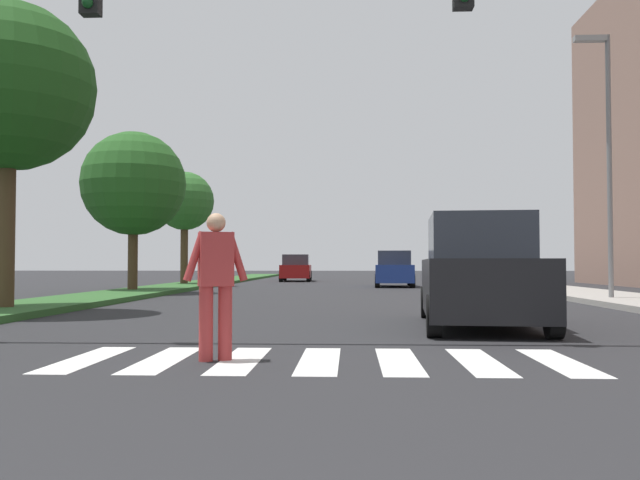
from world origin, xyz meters
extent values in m
plane|color=#262628|center=(0.00, 30.00, 0.00)|extent=(140.00, 140.00, 0.00)
cube|color=silver|center=(-2.70, 7.40, 0.00)|extent=(0.45, 2.20, 0.01)
cube|color=silver|center=(-1.80, 7.40, 0.00)|extent=(0.45, 2.20, 0.01)
cube|color=silver|center=(-0.90, 7.40, 0.00)|extent=(0.45, 2.20, 0.01)
cube|color=silver|center=(0.00, 7.40, 0.00)|extent=(0.45, 2.20, 0.01)
cube|color=silver|center=(0.90, 7.40, 0.00)|extent=(0.45, 2.20, 0.01)
cube|color=silver|center=(1.80, 7.40, 0.00)|extent=(0.45, 2.20, 0.01)
cube|color=silver|center=(2.70, 7.40, 0.00)|extent=(0.45, 2.20, 0.01)
cube|color=#2D5B28|center=(-7.26, 28.00, 0.07)|extent=(2.49, 64.00, 0.15)
cylinder|color=#4C3823|center=(-7.27, 14.26, 2.05)|extent=(0.36, 0.36, 3.79)
sphere|color=#1E4C19|center=(-7.27, 14.26, 5.08)|extent=(3.78, 3.78, 3.78)
cylinder|color=#4C3823|center=(-7.71, 24.27, 1.53)|extent=(0.36, 0.36, 2.77)
sphere|color=#23561E|center=(-7.71, 24.27, 4.07)|extent=(3.85, 3.85, 3.85)
cylinder|color=#4C3823|center=(-7.68, 31.85, 1.72)|extent=(0.36, 0.36, 3.13)
sphere|color=#2D6628|center=(-7.68, 31.85, 4.13)|extent=(2.84, 2.84, 2.84)
cube|color=#9E9991|center=(8.22, 28.00, 0.07)|extent=(3.00, 64.00, 0.15)
sphere|color=#0F3F19|center=(-3.40, 9.02, 4.84)|extent=(0.16, 0.16, 0.16)
cylinder|color=slate|center=(7.72, 19.10, 3.90)|extent=(0.14, 0.14, 7.50)
cube|color=gray|center=(7.22, 19.10, 7.55)|extent=(0.90, 0.24, 0.16)
cylinder|color=#B23333|center=(-1.09, 7.38, 0.42)|extent=(0.21, 0.21, 0.85)
cylinder|color=#B23333|center=(-1.29, 7.30, 0.42)|extent=(0.21, 0.21, 0.85)
cube|color=#B23333|center=(-1.19, 7.34, 1.16)|extent=(0.44, 0.36, 0.62)
cylinder|color=#B23333|center=(-0.96, 7.43, 1.19)|extent=(0.28, 0.18, 0.58)
cylinder|color=#B23333|center=(-1.41, 7.25, 1.19)|extent=(0.28, 0.18, 0.58)
sphere|color=tan|center=(-1.19, 7.34, 1.58)|extent=(0.29, 0.29, 0.22)
cube|color=black|center=(2.63, 11.66, 0.70)|extent=(2.27, 4.74, 0.96)
cube|color=#2D333D|center=(2.64, 11.89, 1.58)|extent=(1.87, 2.66, 0.79)
cylinder|color=black|center=(3.34, 9.75, 0.32)|extent=(0.27, 0.66, 0.64)
cylinder|color=black|center=(1.61, 9.89, 0.32)|extent=(0.27, 0.66, 0.64)
cylinder|color=black|center=(3.64, 13.43, 0.32)|extent=(0.27, 0.66, 0.64)
cylinder|color=black|center=(1.91, 13.58, 0.32)|extent=(0.27, 0.66, 0.64)
cube|color=navy|center=(2.42, 31.84, 0.63)|extent=(1.93, 4.21, 0.82)
cube|color=#2D333D|center=(2.43, 32.05, 1.37)|extent=(1.62, 1.93, 0.67)
cylinder|color=black|center=(3.14, 30.19, 0.32)|extent=(0.25, 0.65, 0.64)
cylinder|color=black|center=(1.56, 30.26, 0.32)|extent=(0.25, 0.65, 0.64)
cylinder|color=black|center=(3.29, 33.42, 0.32)|extent=(0.25, 0.65, 0.64)
cylinder|color=black|center=(1.71, 33.49, 0.32)|extent=(0.25, 0.65, 0.64)
cube|color=maroon|center=(-3.03, 41.38, 0.61)|extent=(1.94, 4.53, 0.78)
cube|color=#2D333D|center=(-3.02, 41.16, 1.33)|extent=(1.64, 2.06, 0.64)
cylinder|color=black|center=(-3.90, 43.14, 0.32)|extent=(0.24, 0.65, 0.64)
cylinder|color=black|center=(-2.28, 43.20, 0.32)|extent=(0.24, 0.65, 0.64)
cylinder|color=black|center=(-3.79, 39.57, 0.32)|extent=(0.24, 0.65, 0.64)
cylinder|color=black|center=(-2.16, 39.63, 0.32)|extent=(0.24, 0.65, 0.64)
camera|label=1|loc=(0.36, -0.32, 1.11)|focal=37.84mm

